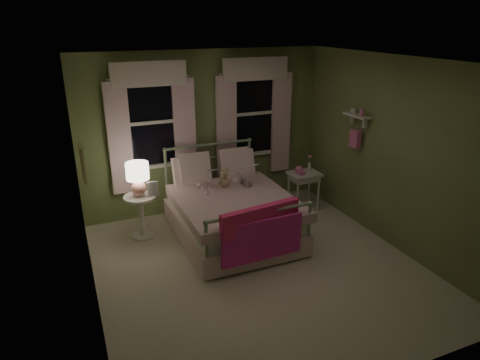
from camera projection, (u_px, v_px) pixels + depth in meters
name	position (u px, v px, depth m)	size (l,w,h in m)	color
room_shell	(260.00, 173.00, 5.10)	(4.20, 4.20, 4.20)	white
bed	(231.00, 211.00, 6.25)	(1.58, 2.04, 1.18)	white
pink_throw	(261.00, 227.00, 5.29)	(1.10, 0.25, 0.71)	#F02F6E
child_left	(202.00, 170.00, 6.32)	(0.26, 0.17, 0.72)	#F7D1DD
child_right	(237.00, 168.00, 6.54)	(0.31, 0.24, 0.64)	#F7D1DD
book_left	(208.00, 173.00, 6.10)	(0.20, 0.27, 0.03)	beige
book_right	(244.00, 171.00, 6.31)	(0.20, 0.27, 0.02)	beige
teddy_bear	(224.00, 180.00, 6.34)	(0.22, 0.18, 0.30)	tan
nightstand_left	(141.00, 211.00, 6.20)	(0.46, 0.46, 0.65)	white
table_lamp	(138.00, 176.00, 6.01)	(0.32, 0.32, 0.49)	#EE998C
book_nightstand	(148.00, 196.00, 6.08)	(0.16, 0.22, 0.02)	beige
nightstand_right	(304.00, 178.00, 7.07)	(0.50, 0.40, 0.64)	white
pink_toy	(299.00, 170.00, 6.97)	(0.14, 0.18, 0.14)	pink
bud_vase	(309.00, 163.00, 7.07)	(0.06, 0.06, 0.28)	white
window_left	(152.00, 118.00, 6.43)	(1.34, 0.13, 1.96)	black
window_right	(254.00, 110.00, 7.04)	(1.34, 0.13, 1.96)	black
wall_shelf	(356.00, 127.00, 6.32)	(0.15, 0.50, 0.60)	white
framed_picture	(83.00, 163.00, 4.84)	(0.03, 0.32, 0.42)	beige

